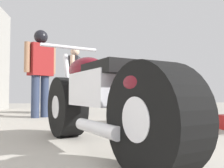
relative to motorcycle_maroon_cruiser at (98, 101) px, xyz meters
name	(u,v)px	position (x,y,z in m)	size (l,w,h in m)	color
ground_plane	(101,122)	(0.19, 2.07, -0.41)	(18.07, 18.07, 0.00)	#9E998E
motorcycle_maroon_cruiser	(98,101)	(0.00, 0.00, 0.00)	(1.10, 2.10, 1.01)	black
mechanic_in_blue	(75,76)	(-0.32, 3.88, 0.52)	(0.31, 0.67, 1.66)	#2D3851
mechanic_with_helmet	(41,65)	(-1.00, 2.98, 0.67)	(0.61, 0.55, 1.81)	#2D3851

